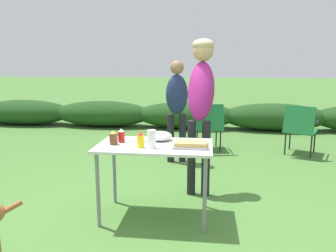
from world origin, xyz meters
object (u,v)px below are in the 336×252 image
(paper_cup_stack, at_px, (152,139))
(standing_person_with_beanie, at_px, (201,92))
(mustard_bottle, at_px, (141,140))
(camp_chair_green_behind_table, at_px, (300,127))
(ketchup_bottle, at_px, (121,136))
(mixing_bowl, at_px, (161,136))
(plate_stack, at_px, (139,140))
(beer_bottle, at_px, (113,138))
(food_tray, at_px, (191,144))
(folding_table, at_px, (155,152))
(camp_chair_near_hedge, at_px, (208,125))
(standing_person_in_dark_puffer, at_px, (177,102))

(paper_cup_stack, bearing_deg, standing_person_with_beanie, 63.84)
(mustard_bottle, relative_size, camp_chair_green_behind_table, 0.18)
(ketchup_bottle, distance_m, camp_chair_green_behind_table, 3.38)
(mixing_bowl, height_order, ketchup_bottle, ketchup_bottle)
(plate_stack, relative_size, mustard_bottle, 1.36)
(mustard_bottle, height_order, standing_person_with_beanie, standing_person_with_beanie)
(beer_bottle, xyz_separation_m, standing_person_with_beanie, (0.82, 0.78, 0.38))
(mixing_bowl, xyz_separation_m, paper_cup_stack, (-0.04, -0.30, 0.04))
(food_tray, distance_m, ketchup_bottle, 0.71)
(mixing_bowl, bearing_deg, beer_bottle, -153.17)
(plate_stack, bearing_deg, ketchup_bottle, -158.22)
(mixing_bowl, bearing_deg, standing_person_with_beanie, 55.61)
(folding_table, height_order, plate_stack, plate_stack)
(plate_stack, bearing_deg, beer_bottle, -142.98)
(food_tray, bearing_deg, camp_chair_near_hedge, 86.34)
(beer_bottle, bearing_deg, standing_person_with_beanie, 43.85)
(mixing_bowl, xyz_separation_m, ketchup_bottle, (-0.37, -0.12, 0.02))
(folding_table, relative_size, food_tray, 3.28)
(folding_table, xyz_separation_m, standing_person_with_beanie, (0.42, 0.74, 0.52))
(standing_person_with_beanie, bearing_deg, paper_cup_stack, -111.26)
(beer_bottle, relative_size, standing_person_in_dark_puffer, 0.09)
(food_tray, bearing_deg, mixing_bowl, 143.67)
(paper_cup_stack, distance_m, mustard_bottle, 0.11)
(standing_person_in_dark_puffer, bearing_deg, plate_stack, -109.55)
(food_tray, bearing_deg, paper_cup_stack, -169.19)
(standing_person_in_dark_puffer, bearing_deg, camp_chair_green_behind_table, 4.45)
(folding_table, xyz_separation_m, beer_bottle, (-0.40, -0.04, 0.14))
(plate_stack, bearing_deg, standing_person_in_dark_puffer, 82.86)
(mixing_bowl, relative_size, standing_person_with_beanie, 0.13)
(food_tray, xyz_separation_m, paper_cup_stack, (-0.36, -0.07, 0.06))
(mixing_bowl, distance_m, ketchup_bottle, 0.39)
(folding_table, xyz_separation_m, camp_chair_green_behind_table, (2.01, 2.46, -0.20))
(plate_stack, relative_size, camp_chair_near_hedge, 0.24)
(food_tray, relative_size, mixing_bowl, 1.45)
(food_tray, height_order, mixing_bowl, mixing_bowl)
(mustard_bottle, bearing_deg, plate_stack, 105.86)
(mixing_bowl, distance_m, paper_cup_stack, 0.31)
(food_tray, height_order, standing_person_in_dark_puffer, standing_person_in_dark_puffer)
(beer_bottle, height_order, ketchup_bottle, beer_bottle)
(mustard_bottle, distance_m, camp_chair_green_behind_table, 3.36)
(mixing_bowl, xyz_separation_m, camp_chair_green_behind_table, (1.98, 2.28, -0.32))
(plate_stack, bearing_deg, folding_table, -33.86)
(mustard_bottle, height_order, camp_chair_near_hedge, mustard_bottle)
(standing_person_in_dark_puffer, bearing_deg, paper_cup_stack, -103.67)
(folding_table, distance_m, ketchup_bottle, 0.38)
(food_tray, relative_size, camp_chair_green_behind_table, 0.40)
(folding_table, distance_m, food_tray, 0.37)
(beer_bottle, relative_size, standing_person_with_beanie, 0.08)
(ketchup_bottle, bearing_deg, mustard_bottle, -37.63)
(mustard_bottle, distance_m, standing_person_in_dark_puffer, 1.99)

